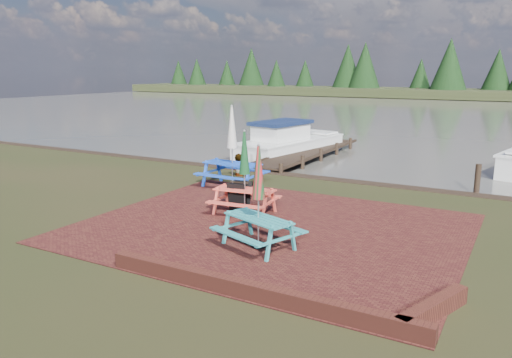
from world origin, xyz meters
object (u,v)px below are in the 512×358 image
(jetty, at_px, (307,153))
(person, at_px, (239,154))
(chalkboard, at_px, (239,196))
(picnic_table_red, at_px, (245,185))
(picnic_table_teal, at_px, (258,213))
(picnic_table_blue, at_px, (232,159))
(boat_jetty, at_px, (288,144))

(jetty, distance_m, person, 5.37)
(chalkboard, bearing_deg, person, 111.92)
(picnic_table_red, bearing_deg, person, 116.95)
(chalkboard, relative_size, jetty, 0.09)
(picnic_table_teal, height_order, jetty, picnic_table_teal)
(picnic_table_red, distance_m, person, 4.99)
(picnic_table_blue, bearing_deg, picnic_table_teal, -50.18)
(picnic_table_teal, bearing_deg, jetty, 128.14)
(picnic_table_teal, relative_size, picnic_table_red, 1.01)
(picnic_table_red, distance_m, picnic_table_blue, 3.20)
(picnic_table_teal, relative_size, chalkboard, 2.75)
(picnic_table_blue, height_order, boat_jetty, picnic_table_blue)
(jetty, bearing_deg, chalkboard, -77.61)
(picnic_table_teal, xyz_separation_m, picnic_table_blue, (-3.54, 4.64, 0.14))
(picnic_table_red, bearing_deg, chalkboard, 145.59)
(chalkboard, relative_size, boat_jetty, 0.12)
(picnic_table_red, height_order, chalkboard, picnic_table_red)
(chalkboard, height_order, person, person)
(boat_jetty, bearing_deg, picnic_table_red, -60.31)
(picnic_table_teal, distance_m, chalkboard, 2.92)
(chalkboard, xyz_separation_m, boat_jetty, (-3.30, 10.02, -0.07))
(picnic_table_teal, xyz_separation_m, person, (-4.30, 6.30, 0.01))
(picnic_table_teal, relative_size, person, 1.42)
(picnic_table_red, xyz_separation_m, person, (-2.71, 4.19, 0.01))
(picnic_table_teal, bearing_deg, chalkboard, 148.85)
(boat_jetty, xyz_separation_m, person, (0.83, -5.97, 0.45))
(jetty, height_order, person, person)
(chalkboard, distance_m, jetty, 9.60)
(jetty, bearing_deg, person, -94.39)
(picnic_table_red, distance_m, boat_jetty, 10.77)
(picnic_table_red, relative_size, person, 1.41)
(boat_jetty, bearing_deg, picnic_table_teal, -56.85)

